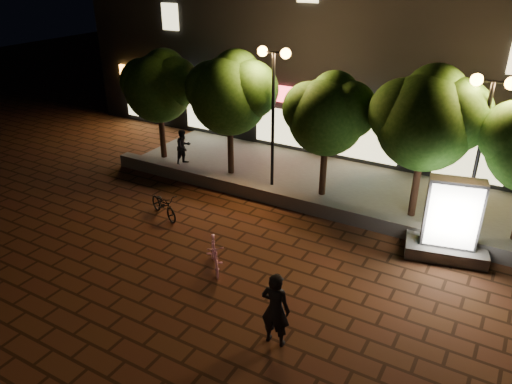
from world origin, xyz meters
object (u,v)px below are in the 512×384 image
Objects in this scene: tree_mid at (329,112)px; tree_right at (429,116)px; rider at (275,309)px; pedestrian at (184,147)px; street_lamp_right at (487,116)px; scooter_parked at (164,205)px; tree_far_left at (160,84)px; street_lamp_left at (273,83)px; tree_left at (231,91)px; ad_kiosk at (450,226)px; scooter_pink at (215,254)px.

tree_right is at bearing 0.00° from tree_mid.
pedestrian is at bearing -45.61° from rider.
scooter_parked is at bearing -156.23° from street_lamp_right.
tree_far_left is 3.07× the size of pedestrian.
street_lamp_right is (1.64, -0.26, 0.33)m from tree_right.
tree_mid is 2.38× the size of rider.
street_lamp_left is 3.09× the size of scooter_parked.
street_lamp_left is at bearing -177.19° from tree_right.
rider is (2.02, -7.73, -2.27)m from tree_mid.
rider is 1.26× the size of pedestrian.
tree_right reaches higher than tree_left.
tree_left is 9.27m from ad_kiosk.
scooter_parked is (3.40, -4.25, -2.85)m from tree_far_left.
ad_kiosk is (-0.23, -1.74, -2.89)m from street_lamp_right.
street_lamp_right is at bearing 4.25° from scooter_pink.
tree_mid is 1.80× the size of ad_kiosk.
tree_far_left is 12.49m from rider.
rider is at bearing -120.95° from pedestrian.
tree_left is at bearing 180.00° from tree_mid.
pedestrian is at bearing 179.87° from street_lamp_left.
tree_right is at bearing 125.33° from ad_kiosk.
tree_far_left is 0.93× the size of street_lamp_right.
rider reaches higher than scooter_parked.
tree_mid is at bearing -20.72° from scooter_parked.
scooter_parked is at bearing 111.77° from scooter_pink.
pedestrian is at bearing -178.49° from tree_right.
rider reaches higher than scooter_pink.
street_lamp_left is at bearing -65.00° from rider.
scooter_parked is (-4.10, -4.25, -2.78)m from tree_mid.
tree_mid is 3.32m from tree_right.
tree_left is 5.20m from scooter_parked.
ad_kiosk is 1.32× the size of rider.
tree_left is 3.25× the size of pedestrian.
tree_far_left reaches higher than rider.
pedestrian is at bearing -177.69° from tree_mid.
street_lamp_left reaches higher than pedestrian.
rider reaches higher than pedestrian.
street_lamp_left is at bearing 165.62° from ad_kiosk.
scooter_pink is (3.17, -5.97, -2.97)m from tree_left.
tree_left is at bearing -72.64° from pedestrian.
street_lamp_left is (-2.05, -0.26, 0.81)m from tree_mid.
tree_left is at bearing 21.89° from scooter_parked.
tree_left reaches higher than scooter_parked.
tree_right is 3.19× the size of scooter_pink.
tree_far_left is at bearing 177.24° from street_lamp_left.
tree_right is 2.03× the size of ad_kiosk.
scooter_pink is (6.67, -5.97, -2.82)m from tree_far_left.
rider is (-2.93, -7.47, -2.95)m from street_lamp_right.
tree_far_left reaches higher than tree_mid.
rider is at bearing -115.23° from ad_kiosk.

